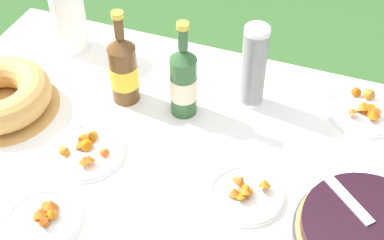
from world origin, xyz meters
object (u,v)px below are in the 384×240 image
object	(u,v)px
serving_knife	(380,233)
snack_plate_far	(246,193)
paper_towel_roll	(68,14)
snack_plate_near	(43,219)
cup_stack	(254,67)
cider_bottle_green	(183,81)
berry_tart	(368,232)
snack_plate_left	(363,109)
snack_plate_right	(86,151)
cider_bottle_amber	(123,69)

from	to	relation	value
serving_knife	snack_plate_far	distance (m)	0.33
paper_towel_roll	snack_plate_near	bearing A→B (deg)	-66.55
paper_towel_roll	cup_stack	bearing A→B (deg)	-5.82
cup_stack	cider_bottle_green	bearing A→B (deg)	-148.54
berry_tart	snack_plate_left	bearing A→B (deg)	98.01
snack_plate_near	snack_plate_left	distance (m)	0.95
snack_plate_right	paper_towel_roll	size ratio (longest dim) A/B	0.82
paper_towel_roll	cider_bottle_green	bearing A→B (deg)	-20.28
cider_bottle_amber	snack_plate_far	distance (m)	0.52
snack_plate_right	paper_towel_roll	world-z (taller)	paper_towel_roll
berry_tart	snack_plate_near	distance (m)	0.77
cider_bottle_green	paper_towel_roll	xyz separation A→B (m)	(-0.46, 0.17, 0.01)
serving_knife	snack_plate_right	xyz separation A→B (m)	(-0.77, 0.03, -0.05)
snack_plate_near	paper_towel_roll	xyz separation A→B (m)	(-0.29, 0.66, 0.12)
cup_stack	berry_tart	bearing A→B (deg)	-44.17
snack_plate_far	snack_plate_left	bearing A→B (deg)	60.46
cider_bottle_amber	berry_tart	bearing A→B (deg)	-19.42
serving_knife	cider_bottle_amber	distance (m)	0.82
cider_bottle_amber	paper_towel_roll	xyz separation A→B (m)	(-0.28, 0.18, 0.02)
snack_plate_near	paper_towel_roll	size ratio (longest dim) A/B	0.74
snack_plate_near	serving_knife	bearing A→B (deg)	14.83
serving_knife	snack_plate_near	bearing A→B (deg)	56.76
serving_knife	cider_bottle_amber	xyz separation A→B (m)	(-0.77, 0.28, 0.05)
cup_stack	cider_bottle_amber	bearing A→B (deg)	-162.43
snack_plate_near	snack_plate_far	world-z (taller)	snack_plate_far
snack_plate_right	snack_plate_far	xyz separation A→B (m)	(0.45, 0.01, 0.00)
berry_tart	serving_knife	size ratio (longest dim) A/B	1.18
berry_tart	cup_stack	distance (m)	0.55
snack_plate_left	cider_bottle_amber	bearing A→B (deg)	-165.16
snack_plate_near	snack_plate_far	xyz separation A→B (m)	(0.44, 0.25, 0.00)
cup_stack	snack_plate_near	size ratio (longest dim) A/B	1.40
berry_tart	snack_plate_far	world-z (taller)	snack_plate_far
cup_stack	snack_plate_far	size ratio (longest dim) A/B	1.38
cider_bottle_amber	snack_plate_near	world-z (taller)	cider_bottle_amber
berry_tart	snack_plate_near	bearing A→B (deg)	-163.35
cider_bottle_green	snack_plate_right	xyz separation A→B (m)	(-0.19, -0.25, -0.10)
berry_tart	cider_bottle_green	size ratio (longest dim) A/B	1.13
cider_bottle_green	cider_bottle_amber	distance (m)	0.18
snack_plate_far	berry_tart	bearing A→B (deg)	-4.71
cider_bottle_green	paper_towel_roll	world-z (taller)	cider_bottle_green
serving_knife	paper_towel_roll	size ratio (longest dim) A/B	1.15
snack_plate_far	snack_plate_right	bearing A→B (deg)	-178.77
cider_bottle_green	cider_bottle_amber	bearing A→B (deg)	-177.86
snack_plate_far	paper_towel_roll	distance (m)	0.85
berry_tart	serving_knife	xyz separation A→B (m)	(0.02, -0.02, 0.04)
snack_plate_near	paper_towel_roll	world-z (taller)	paper_towel_roll
cider_bottle_green	snack_plate_far	world-z (taller)	cider_bottle_green
berry_tart	snack_plate_far	xyz separation A→B (m)	(-0.30, 0.02, -0.01)
cup_stack	cider_bottle_green	distance (m)	0.21
snack_plate_left	paper_towel_roll	world-z (taller)	paper_towel_roll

